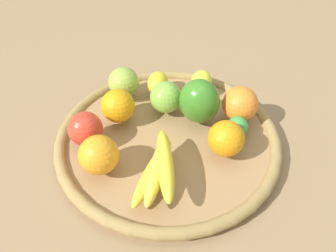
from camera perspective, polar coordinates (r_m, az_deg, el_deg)
name	(u,v)px	position (r m, az deg, el deg)	size (l,w,h in m)	color
ground_plane	(168,144)	(0.73, 0.00, -2.94)	(2.40, 2.40, 0.00)	#90724E
basket	(168,139)	(0.72, 0.00, -2.10)	(0.46, 0.46, 0.03)	#9F794E
orange_3	(226,139)	(0.65, 9.65, -2.06)	(0.07, 0.07, 0.07)	orange
orange_0	(239,103)	(0.73, 11.75, 3.82)	(0.07, 0.07, 0.07)	orange
bell_pepper	(199,101)	(0.71, 5.22, 4.14)	(0.08, 0.08, 0.10)	#397A21
orange_1	(118,106)	(0.72, -8.34, 3.34)	(0.07, 0.07, 0.07)	orange
lime_0	(237,126)	(0.70, 11.48, -0.06)	(0.04, 0.04, 0.04)	green
banana_bunch	(158,168)	(0.61, -1.60, -7.00)	(0.17, 0.13, 0.05)	yellow
lemon_1	(202,81)	(0.81, 5.60, 7.40)	(0.06, 0.05, 0.05)	yellow
lemon_0	(158,83)	(0.80, -1.72, 7.22)	(0.06, 0.05, 0.05)	yellow
apple_0	(166,97)	(0.74, -0.37, 4.84)	(0.07, 0.07, 0.07)	#7DB33D
apple_2	(124,82)	(0.79, -7.37, 7.22)	(0.07, 0.07, 0.07)	#92AF3F
apple_1	(85,129)	(0.68, -13.59, -0.46)	(0.07, 0.07, 0.07)	red
orange_2	(99,155)	(0.63, -11.45, -4.74)	(0.07, 0.07, 0.07)	orange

